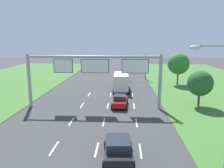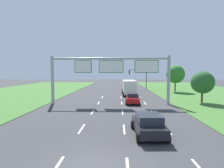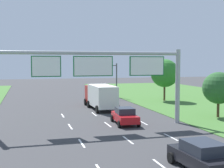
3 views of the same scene
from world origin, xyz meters
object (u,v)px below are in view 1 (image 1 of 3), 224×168
Objects in this scene: car_near_red at (120,101)px; box_truck at (121,81)px; roadside_tree_far at (178,64)px; sign_gantry at (96,70)px; traffic_light_mast at (137,62)px; roadside_tree_mid at (200,83)px; car_mid_lane at (118,148)px.

box_truck is at bearing 93.19° from car_near_red.
box_truck is 1.30× the size of roadside_tree_far.
sign_gantry reaches higher than traffic_light_mast.
traffic_light_mast is 1.17× the size of roadside_tree_mid.
traffic_light_mast reaches higher than box_truck.
car_mid_lane is 34.12m from traffic_light_mast.
roadside_tree_far reaches higher than roadside_tree_mid.
roadside_tree_far is (11.03, 15.03, 3.38)m from car_near_red.
roadside_tree_mid is (10.25, 13.61, 2.31)m from car_mid_lane.
roadside_tree_far is (7.69, -5.78, 0.29)m from traffic_light_mast.
traffic_light_mast reaches higher than roadside_tree_mid.
traffic_light_mast reaches higher than car_near_red.
roadside_tree_mid reaches higher than car_near_red.
roadside_tree_far reaches higher than box_truck.
traffic_light_mast is 21.43m from roadside_tree_mid.
box_truck is at bearing -155.21° from roadside_tree_far.
roadside_tree_far is at bearing 56.91° from car_near_red.
sign_gantry is 3.08× the size of traffic_light_mast.
car_near_red is at bearing 87.83° from car_mid_lane.
traffic_light_mast is at bearing 143.06° from roadside_tree_far.
car_near_red is 9.98m from box_truck.
car_mid_lane is at bearing -111.18° from roadside_tree_far.
roadside_tree_far reaches higher than car_near_red.
traffic_light_mast is (3.34, 10.88, 2.22)m from box_truck.
sign_gantry reaches higher than car_mid_lane.
roadside_tree_mid is 0.77× the size of roadside_tree_far.
traffic_light_mast is at bearing 81.77° from car_mid_lane.
car_mid_lane is at bearing -86.13° from car_near_red.
sign_gantry is at bearing 101.71° from car_mid_lane.
roadside_tree_mid is at bearing -92.44° from roadside_tree_far.
roadside_tree_mid is at bearing 5.50° from sign_gantry.
box_truck is 11.54m from sign_gantry.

